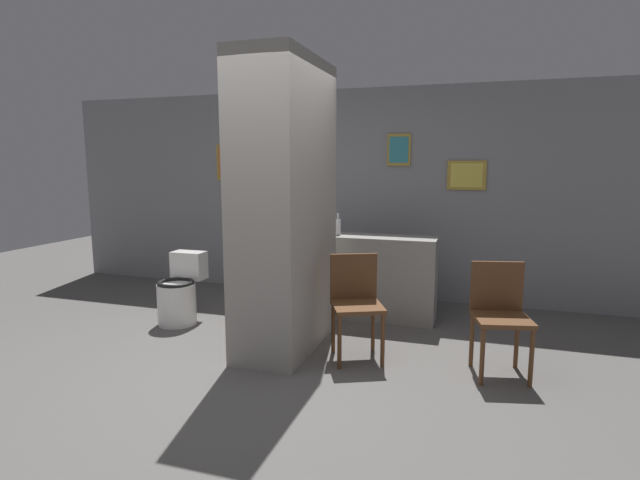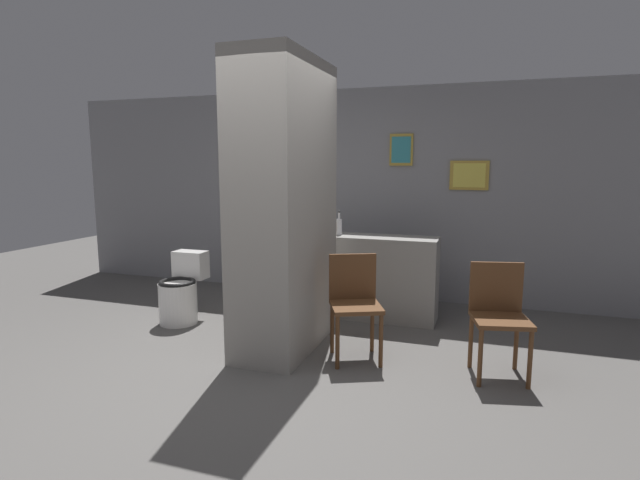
% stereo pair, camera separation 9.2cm
% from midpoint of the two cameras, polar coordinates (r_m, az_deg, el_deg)
% --- Properties ---
extents(ground_plane, '(14.00, 14.00, 0.00)m').
position_cam_midpoint_polar(ground_plane, '(4.26, -6.57, -14.66)').
color(ground_plane, '#5B5956').
extents(wall_back, '(8.00, 0.09, 2.60)m').
position_cam_midpoint_polar(wall_back, '(6.40, 3.42, 5.30)').
color(wall_back, gray).
rests_on(wall_back, ground_plane).
extents(pillar_center, '(0.62, 1.27, 2.60)m').
position_cam_midpoint_polar(pillar_center, '(4.51, -3.48, 3.79)').
color(pillar_center, gray).
rests_on(pillar_center, ground_plane).
extents(counter_shelf, '(1.46, 0.44, 0.91)m').
position_cam_midpoint_polar(counter_shelf, '(5.52, 6.17, -4.21)').
color(counter_shelf, gray).
rests_on(counter_shelf, ground_plane).
extents(toilet, '(0.40, 0.56, 0.74)m').
position_cam_midpoint_polar(toilet, '(5.56, -15.15, -5.88)').
color(toilet, white).
rests_on(toilet, ground_plane).
extents(chair_near_pillar, '(0.55, 0.55, 0.90)m').
position_cam_midpoint_polar(chair_near_pillar, '(4.38, 4.58, -6.85)').
color(chair_near_pillar, brown).
rests_on(chair_near_pillar, ground_plane).
extents(chair_by_doorway, '(0.50, 0.50, 0.90)m').
position_cam_midpoint_polar(chair_by_doorway, '(4.27, 20.33, -7.78)').
color(chair_by_doorway, brown).
rests_on(chair_by_doorway, ground_plane).
extents(bicycle, '(1.74, 0.42, 0.73)m').
position_cam_midpoint_polar(bicycle, '(5.98, -2.37, -4.16)').
color(bicycle, black).
rests_on(bicycle, ground_plane).
extents(bottle_tall, '(0.06, 0.06, 0.27)m').
position_cam_midpoint_polar(bottle_tall, '(5.50, 2.67, 1.62)').
color(bottle_tall, silver).
rests_on(bottle_tall, counter_shelf).
extents(bottle_short, '(0.07, 0.07, 0.20)m').
position_cam_midpoint_polar(bottle_short, '(5.52, 1.52, 1.36)').
color(bottle_short, olive).
rests_on(bottle_short, counter_shelf).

